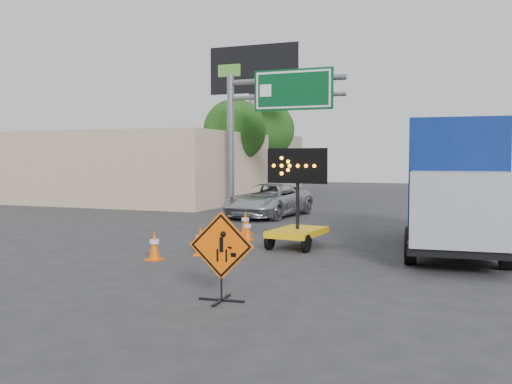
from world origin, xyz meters
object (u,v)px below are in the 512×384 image
Objects in this scene: construction_sign at (221,254)px; box_truck at (455,193)px; arrow_board at (297,225)px; pickup_truck at (269,200)px.

box_truck is at bearing 59.39° from construction_sign.
box_truck is (3.67, 7.53, 0.76)m from construction_sign.
arrow_board is (-0.54, 6.35, -0.22)m from construction_sign.
arrow_board is at bearing -168.58° from box_truck.
construction_sign is 6.38m from arrow_board.
arrow_board reaches higher than construction_sign.
pickup_truck is at bearing 135.90° from box_truck.
box_truck is (4.21, 1.18, 0.98)m from arrow_board.
arrow_board is at bearing -58.98° from pickup_truck.
construction_sign is 14.79m from pickup_truck.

